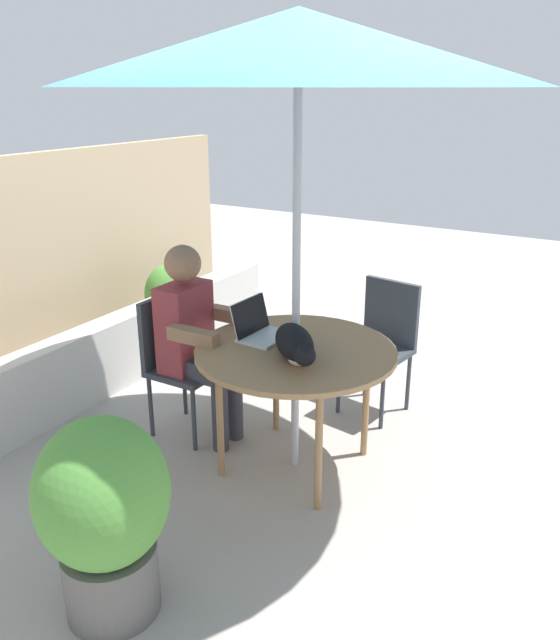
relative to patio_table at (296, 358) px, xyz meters
The scene contains 12 objects.
ground_plane 0.68m from the patio_table, ahead, with size 14.00×14.00×0.00m, color gray.
fence_back 2.32m from the patio_table, 90.00° to the left, with size 4.67×0.08×1.66m, color tan.
planter_wall_low 1.72m from the patio_table, 90.00° to the left, with size 4.21×0.20×0.52m, color beige.
patio_table is the anchor object (origin of this frame).
patio_umbrella 1.59m from the patio_table, ahead, with size 2.34×2.34×2.45m.
chair_occupied 0.87m from the patio_table, 90.00° to the left, with size 0.40×0.40×0.89m.
chair_empty 0.96m from the patio_table, ahead, with size 0.46×0.46×0.89m.
person_seated 0.70m from the patio_table, 90.00° to the left, with size 0.48×0.48×1.23m.
laptop 0.31m from the patio_table, 79.61° to the left, with size 0.31×0.27×0.21m.
cat 0.20m from the patio_table, 151.67° to the right, with size 0.53×0.45×0.17m.
potted_plant_near_fence 2.08m from the patio_table, 59.12° to the left, with size 0.43×0.43×0.73m.
potted_plant_by_chair 1.38m from the patio_table, behind, with size 0.54×0.54×0.90m.
Camera 1 is at (-2.85, -1.56, 2.10)m, focal length 35.83 mm.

